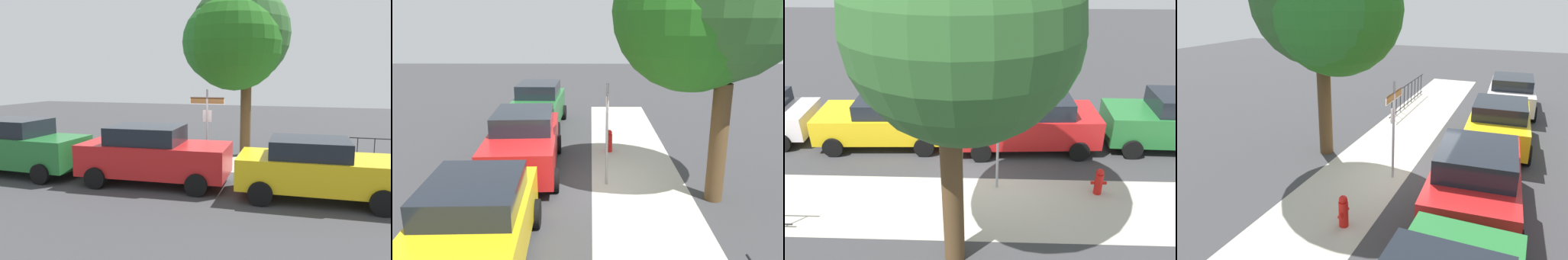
% 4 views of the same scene
% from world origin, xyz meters
% --- Properties ---
extents(ground_plane, '(60.00, 60.00, 0.00)m').
position_xyz_m(ground_plane, '(0.00, 0.00, 0.00)').
color(ground_plane, '#38383A').
extents(sidewalk_strip, '(24.00, 2.60, 0.00)m').
position_xyz_m(sidewalk_strip, '(2.00, 1.30, 0.00)').
color(sidewalk_strip, '#B2AC9D').
rests_on(sidewalk_strip, ground_plane).
extents(street_sign, '(1.26, 0.07, 2.84)m').
position_xyz_m(street_sign, '(-0.21, 0.40, 1.91)').
color(street_sign, '#9EA0A5').
rests_on(street_sign, ground_plane).
extents(shade_tree, '(4.20, 4.49, 7.01)m').
position_xyz_m(shade_tree, '(0.34, 2.55, 4.77)').
color(shade_tree, brown).
rests_on(shade_tree, ground_plane).
extents(car_green, '(4.41, 2.13, 1.86)m').
position_xyz_m(car_green, '(-6.05, -2.22, 0.94)').
color(car_green, '#246D30').
rests_on(car_green, ground_plane).
extents(car_red, '(4.62, 2.35, 1.79)m').
position_xyz_m(car_red, '(-1.25, -2.03, 0.91)').
color(car_red, red).
rests_on(car_red, ground_plane).
extents(car_yellow, '(4.34, 2.27, 1.65)m').
position_xyz_m(car_yellow, '(3.55, -2.16, 0.85)').
color(car_yellow, gold).
rests_on(car_yellow, ground_plane).
extents(fire_hydrant, '(0.42, 0.22, 0.78)m').
position_xyz_m(fire_hydrant, '(-2.97, 0.60, 0.38)').
color(fire_hydrant, red).
rests_on(fire_hydrant, ground_plane).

